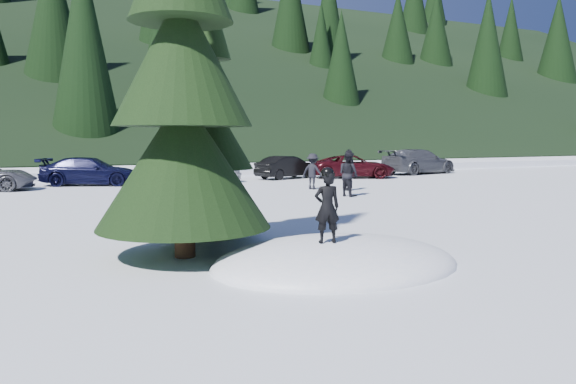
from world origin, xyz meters
name	(u,v)px	position (x,y,z in m)	size (l,w,h in m)	color
ground	(336,265)	(0.00, 0.00, 0.00)	(200.00, 200.00, 0.00)	white
snow_mound	(336,265)	(0.00, 0.00, 0.00)	(4.48, 3.52, 0.96)	white
forest_hillside	(69,36)	(0.00, 54.00, 12.50)	(200.00, 60.00, 25.00)	black
spruce_tall	(182,76)	(-2.20, 1.80, 3.32)	(3.20, 3.20, 8.60)	black
spruce_short	(212,143)	(-1.20, 3.20, 2.10)	(2.20, 2.20, 5.37)	black
child_skier	(327,207)	(-0.35, -0.28, 1.07)	(0.43, 0.28, 1.18)	black
adult_0	(348,174)	(6.21, 9.71, 0.84)	(0.82, 0.64, 1.68)	black
adult_1	(349,170)	(7.46, 11.70, 0.86)	(1.01, 0.42, 1.72)	black
adult_2	(313,171)	(6.34, 12.83, 0.77)	(0.99, 0.57, 1.53)	black
car_3	(90,171)	(-2.03, 19.01, 0.65)	(1.82, 4.47, 1.30)	black
car_4	(198,168)	(2.82, 18.03, 0.72)	(1.70, 4.23, 1.44)	gray
car_5	(287,167)	(8.03, 18.93, 0.61)	(1.29, 3.71, 1.22)	black
car_6	(354,166)	(11.54, 17.85, 0.63)	(2.07, 4.50, 1.25)	black
car_7	(418,161)	(16.93, 19.09, 0.76)	(2.12, 5.20, 1.51)	#44464B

